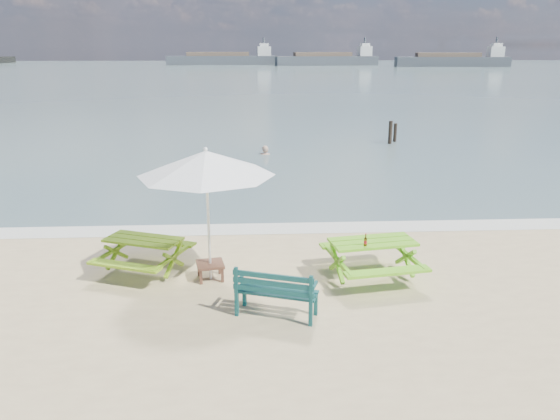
{
  "coord_description": "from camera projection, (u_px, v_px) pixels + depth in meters",
  "views": [
    {
      "loc": [
        -0.31,
        -8.98,
        4.64
      ],
      "look_at": [
        0.33,
        3.0,
        1.0
      ],
      "focal_mm": 35.0,
      "sensor_mm": 36.0,
      "label": 1
    }
  ],
  "objects": [
    {
      "name": "patio_umbrella",
      "position": [
        206.0,
        163.0,
        10.58
      ],
      "size": [
        3.16,
        3.16,
        2.69
      ],
      "color": "silver",
      "rests_on": "ground"
    },
    {
      "name": "side_table",
      "position": [
        210.0,
        271.0,
        11.23
      ],
      "size": [
        0.63,
        0.63,
        0.35
      ],
      "color": "brown",
      "rests_on": "ground"
    },
    {
      "name": "sea",
      "position": [
        252.0,
        74.0,
        91.17
      ],
      "size": [
        300.0,
        300.0,
        0.0
      ],
      "primitive_type": "plane",
      "color": "slate",
      "rests_on": "ground"
    },
    {
      "name": "beer_bottle",
      "position": [
        365.0,
        242.0,
        10.8
      ],
      "size": [
        0.06,
        0.06,
        0.25
      ],
      "color": "brown",
      "rests_on": "picnic_table_right"
    },
    {
      "name": "foam_strip",
      "position": [
        264.0,
        229.0,
        14.34
      ],
      "size": [
        22.0,
        0.9,
        0.01
      ],
      "primitive_type": "cube",
      "color": "silver",
      "rests_on": "ground"
    },
    {
      "name": "picnic_table_left",
      "position": [
        144.0,
        256.0,
        11.53
      ],
      "size": [
        2.11,
        2.21,
        0.76
      ],
      "color": "#709D17",
      "rests_on": "ground"
    },
    {
      "name": "picnic_table_right",
      "position": [
        372.0,
        260.0,
        11.22
      ],
      "size": [
        2.0,
        2.16,
        0.82
      ],
      "color": "#65B81B",
      "rests_on": "ground"
    },
    {
      "name": "park_bench",
      "position": [
        276.0,
        301.0,
        9.69
      ],
      "size": [
        1.52,
        0.93,
        0.89
      ],
      "color": "#0F3E3E",
      "rests_on": "ground"
    },
    {
      "name": "mooring_pilings",
      "position": [
        392.0,
        134.0,
        26.81
      ],
      "size": [
        0.57,
        0.77,
        1.31
      ],
      "color": "black",
      "rests_on": "ground"
    },
    {
      "name": "cargo_ships",
      "position": [
        474.0,
        60.0,
        128.18
      ],
      "size": [
        138.64,
        22.41,
        4.4
      ],
      "color": "#3C4247",
      "rests_on": "ground"
    },
    {
      "name": "swimmer",
      "position": [
        265.0,
        164.0,
        24.24
      ],
      "size": [
        0.64,
        0.45,
        1.66
      ],
      "color": "tan",
      "rests_on": "ground"
    }
  ]
}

